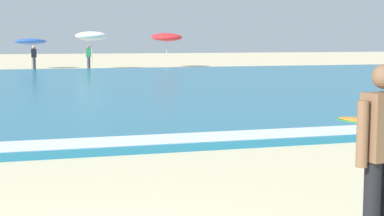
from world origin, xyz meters
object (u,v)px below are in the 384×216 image
object	(u,v)px
beach_umbrella_2	(31,42)
beach_umbrella_3	(91,36)
beach_umbrella_4	(167,37)
beachgoer_near_row_left	(89,57)
beachgoer_near_row_mid	(34,57)

from	to	relation	value
beach_umbrella_2	beach_umbrella_3	size ratio (longest dim) A/B	0.84
beach_umbrella_4	beach_umbrella_3	bearing A→B (deg)	-168.42
beachgoer_near_row_left	beachgoer_near_row_mid	bearing A→B (deg)	-178.89
beachgoer_near_row_mid	beachgoer_near_row_left	bearing A→B (deg)	1.11
beach_umbrella_4	beachgoer_near_row_left	xyz separation A→B (m)	(-5.66, -1.98, -1.28)
beach_umbrella_2	beach_umbrella_3	distance (m)	4.16
beachgoer_near_row_left	beachgoer_near_row_mid	distance (m)	3.39
beachgoer_near_row_left	beach_umbrella_3	bearing A→B (deg)	70.83
beach_umbrella_3	beachgoer_near_row_mid	xyz separation A→B (m)	(-3.70, -0.95, -1.34)
beach_umbrella_3	beachgoer_near_row_left	size ratio (longest dim) A/B	1.57
beach_umbrella_3	beachgoer_near_row_left	world-z (taller)	beach_umbrella_3
beach_umbrella_2	beachgoer_near_row_left	distance (m)	4.43
beachgoer_near_row_left	beachgoer_near_row_mid	xyz separation A→B (m)	(-3.39, -0.07, 0.00)
beachgoer_near_row_mid	beach_umbrella_3	bearing A→B (deg)	14.42
beach_umbrella_3	beach_umbrella_4	xyz separation A→B (m)	(5.35, 1.10, -0.06)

